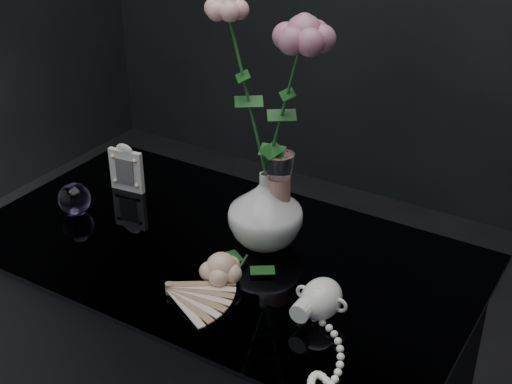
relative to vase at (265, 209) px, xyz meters
The scene contains 8 objects.
vase is the anchor object (origin of this frame).
wine_glass 0.03m from the vase, 38.43° to the left, with size 0.06×0.06×0.21m, color white, non-canonical shape.
picture_frame 0.40m from the vase, behind, with size 0.09×0.07×0.12m, color silver, non-canonical shape.
paperweight 0.45m from the vase, 164.70° to the right, with size 0.07×0.07×0.07m, color #A883D5, non-canonical shape.
paper_fan 0.26m from the vase, 104.66° to the right, with size 0.25×0.20×0.03m, color beige, non-canonical shape.
loose_rose 0.17m from the vase, 90.39° to the right, with size 0.14×0.18×0.06m, color #E2B292, non-canonical shape.
pearl_jar 0.26m from the vase, 36.37° to the right, with size 0.25×0.26×0.08m, color white, non-canonical shape.
roses 0.28m from the vase, ahead, with size 0.25×0.12×0.39m.
Camera 1 is at (0.71, -0.97, 1.58)m, focal length 50.00 mm.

